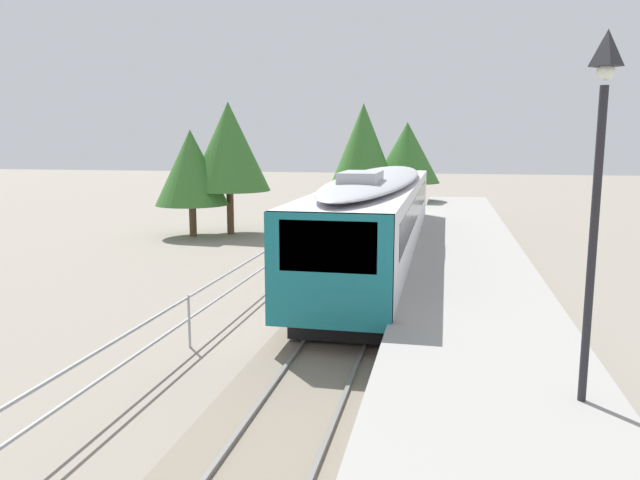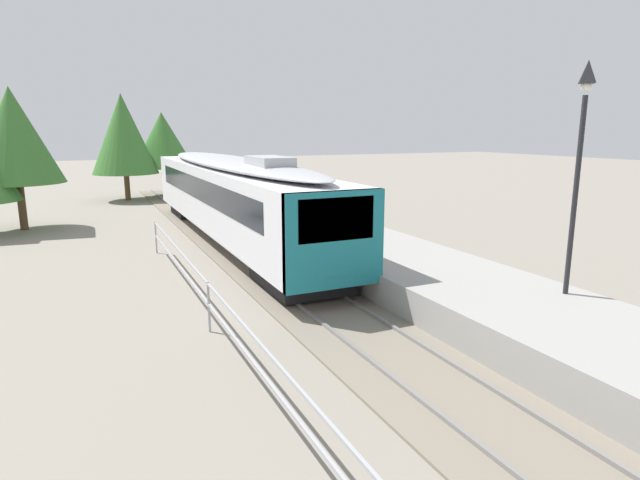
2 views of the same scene
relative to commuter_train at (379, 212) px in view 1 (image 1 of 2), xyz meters
The scene contains 9 objects.
ground_plane 9.53m from the commuter_train, 108.85° to the right, with size 160.00×160.00×0.00m, color gray.
track_rails 9.04m from the commuter_train, 90.00° to the right, with size 3.20×60.00×0.14m.
commuter_train is the anchor object (origin of this frame).
station_platform 9.52m from the commuter_train, 69.70° to the right, with size 3.90×60.00×0.90m, color #999691.
platform_lamp_mid_platform 14.17m from the commuter_train, 71.09° to the right, with size 0.34×0.34×5.35m.
tree_behind_carpark 11.23m from the commuter_train, 140.29° to the left, with size 4.19×4.19×6.74m.
tree_behind_station_far 16.95m from the commuter_train, 99.79° to the left, with size 4.35×4.35×7.18m.
tree_distant_left 11.75m from the commuter_train, 149.47° to the left, with size 3.65×3.65×5.35m.
tree_distant_centre 17.78m from the commuter_train, 90.44° to the left, with size 4.35×4.35×6.01m.
Camera 1 is at (2.43, 8.42, 4.73)m, focal length 33.87 mm.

